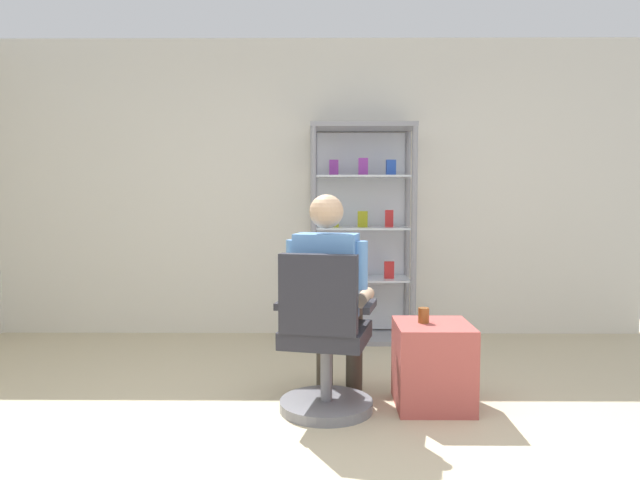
{
  "coord_description": "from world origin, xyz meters",
  "views": [
    {
      "loc": [
        0.07,
        -2.39,
        1.28
      ],
      "look_at": [
        0.04,
        1.3,
        1.0
      ],
      "focal_mm": 32.61,
      "sensor_mm": 36.0,
      "label": 1
    }
  ],
  "objects": [
    {
      "name": "seated_shopkeeper",
      "position": [
        0.1,
        1.1,
        0.71
      ],
      "size": [
        0.55,
        0.61,
        1.29
      ],
      "color": "#3F382D",
      "rests_on": "ground"
    },
    {
      "name": "office_chair",
      "position": [
        0.07,
        0.94,
        0.39
      ],
      "size": [
        0.61,
        0.58,
        0.96
      ],
      "color": "slate",
      "rests_on": "ground"
    },
    {
      "name": "display_cabinet_main",
      "position": [
        0.4,
        2.76,
        0.96
      ],
      "size": [
        0.9,
        0.45,
        1.9
      ],
      "color": "gray",
      "rests_on": "ground"
    },
    {
      "name": "storage_crate",
      "position": [
        0.73,
        1.08,
        0.26
      ],
      "size": [
        0.45,
        0.47,
        0.51
      ],
      "primitive_type": "cube",
      "color": "#B24C47",
      "rests_on": "ground"
    },
    {
      "name": "back_wall",
      "position": [
        0.0,
        3.0,
        1.35
      ],
      "size": [
        6.0,
        0.1,
        2.7
      ],
      "primitive_type": "cube",
      "color": "silver",
      "rests_on": "ground"
    },
    {
      "name": "tea_glass",
      "position": [
        0.67,
        1.09,
        0.56
      ],
      "size": [
        0.07,
        0.07,
        0.09
      ],
      "primitive_type": "cylinder",
      "color": "brown",
      "rests_on": "storage_crate"
    }
  ]
}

